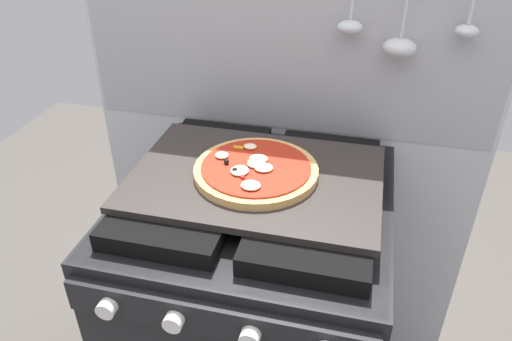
% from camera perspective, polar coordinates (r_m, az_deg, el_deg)
% --- Properties ---
extents(kitchen_backsplash, '(1.10, 0.09, 1.55)m').
position_cam_1_polar(kitchen_backsplash, '(1.40, 3.34, 2.27)').
color(kitchen_backsplash, silver).
rests_on(kitchen_backsplash, ground_plane).
extents(stove, '(0.60, 0.64, 0.90)m').
position_cam_1_polar(stove, '(1.36, -0.02, -17.21)').
color(stove, black).
rests_on(stove, ground_plane).
extents(baking_tray, '(0.54, 0.38, 0.02)m').
position_cam_1_polar(baking_tray, '(1.06, 0.00, -0.82)').
color(baking_tray, '#2D2826').
rests_on(baking_tray, stove).
extents(pizza_left, '(0.27, 0.27, 0.03)m').
position_cam_1_polar(pizza_left, '(1.05, 0.10, 0.12)').
color(pizza_left, tan).
rests_on(pizza_left, baking_tray).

